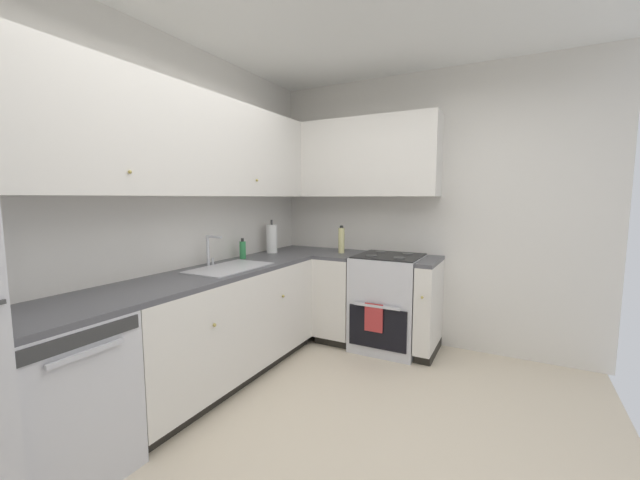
% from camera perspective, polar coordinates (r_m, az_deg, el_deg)
% --- Properties ---
extents(ground_plane, '(3.94, 3.11, 0.02)m').
position_cam_1_polar(ground_plane, '(2.48, 3.39, -30.32)').
color(ground_plane, beige).
extents(wall_back, '(4.04, 0.05, 2.68)m').
position_cam_1_polar(wall_back, '(3.00, -25.07, 3.27)').
color(wall_back, silver).
rests_on(wall_back, ground_plane).
extents(wall_right, '(0.05, 3.21, 2.68)m').
position_cam_1_polar(wall_right, '(3.90, 15.71, 4.22)').
color(wall_right, silver).
rests_on(wall_right, ground_plane).
extents(dishwasher, '(0.60, 0.63, 0.88)m').
position_cam_1_polar(dishwasher, '(2.51, -35.20, -19.19)').
color(dishwasher, silver).
rests_on(dishwasher, ground_plane).
extents(lower_cabinets_back, '(1.89, 0.62, 0.88)m').
position_cam_1_polar(lower_cabinets_back, '(3.22, -14.56, -12.52)').
color(lower_cabinets_back, silver).
rests_on(lower_cabinets_back, ground_plane).
extents(countertop_back, '(3.10, 0.60, 0.03)m').
position_cam_1_polar(countertop_back, '(3.10, -14.79, -4.63)').
color(countertop_back, '#4C4C51').
rests_on(countertop_back, lower_cabinets_back).
extents(lower_cabinets_right, '(0.62, 1.16, 0.88)m').
position_cam_1_polar(lower_cabinets_right, '(3.87, 6.81, -9.11)').
color(lower_cabinets_right, silver).
rests_on(lower_cabinets_right, ground_plane).
extents(countertop_right, '(0.60, 1.16, 0.03)m').
position_cam_1_polar(countertop_right, '(3.77, 6.88, -2.50)').
color(countertop_right, '#4C4C51').
rests_on(countertop_right, lower_cabinets_right).
extents(oven_range, '(0.68, 0.62, 1.06)m').
position_cam_1_polar(oven_range, '(3.80, 10.33, -9.11)').
color(oven_range, silver).
rests_on(oven_range, ground_plane).
extents(upper_cabinets_back, '(2.78, 0.34, 0.77)m').
position_cam_1_polar(upper_cabinets_back, '(3.05, -19.41, 13.56)').
color(upper_cabinets_back, silver).
extents(upper_cabinets_right, '(0.32, 1.71, 0.77)m').
position_cam_1_polar(upper_cabinets_right, '(3.95, 5.16, 12.19)').
color(upper_cabinets_right, silver).
extents(sink, '(0.68, 0.40, 0.10)m').
position_cam_1_polar(sink, '(3.13, -13.50, -4.89)').
color(sink, '#B7B7BC').
rests_on(sink, countertop_back).
extents(faucet, '(0.07, 0.16, 0.26)m').
position_cam_1_polar(faucet, '(3.25, -16.33, -1.16)').
color(faucet, silver).
rests_on(faucet, countertop_back).
extents(soap_bottle, '(0.06, 0.06, 0.19)m').
position_cam_1_polar(soap_bottle, '(3.57, -11.64, -1.46)').
color(soap_bottle, '#338C4C').
rests_on(soap_bottle, countertop_back).
extents(paper_towel_roll, '(0.11, 0.11, 0.35)m').
position_cam_1_polar(paper_towel_roll, '(3.90, -7.32, 0.19)').
color(paper_towel_roll, white).
rests_on(paper_towel_roll, countertop_back).
extents(oil_bottle, '(0.06, 0.06, 0.28)m').
position_cam_1_polar(oil_bottle, '(3.85, 3.27, -0.02)').
color(oil_bottle, beige).
rests_on(oil_bottle, countertop_right).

